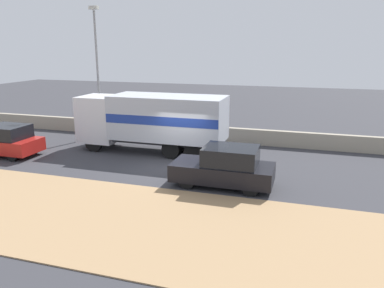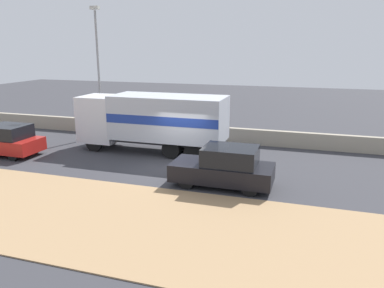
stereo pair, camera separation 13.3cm
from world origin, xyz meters
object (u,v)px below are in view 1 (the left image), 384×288
car_hatchback (225,167)px  car_sedan_second (5,141)px  street_lamp (97,65)px  pedestrian (98,123)px  box_truck (154,119)px

car_hatchback → car_sedan_second: car_hatchback is taller
street_lamp → car_sedan_second: street_lamp is taller
pedestrian → box_truck: bearing=-25.6°
street_lamp → car_hatchback: street_lamp is taller
car_hatchback → pedestrian: bearing=-33.0°
street_lamp → box_truck: (4.70, -2.36, -2.72)m
pedestrian → car_hatchback: bearing=-33.0°
pedestrian → car_sedan_second: bearing=-114.5°
street_lamp → box_truck: bearing=-26.6°
street_lamp → box_truck: size_ratio=0.98×
street_lamp → box_truck: 5.92m
street_lamp → car_sedan_second: (-2.64, -5.31, -3.77)m
car_sedan_second → car_hatchback: bearing=175.2°
car_hatchback → car_sedan_second: bearing=-4.8°
street_lamp → pedestrian: size_ratio=4.67×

